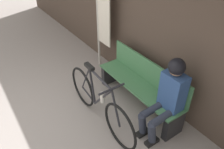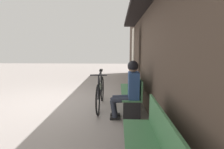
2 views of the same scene
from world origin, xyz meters
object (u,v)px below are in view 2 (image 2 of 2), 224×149
park_bench_near (132,92)px  bicycle (100,92)px  banner_pole (133,56)px  person_seated (129,86)px

park_bench_near → bicycle: bicycle is taller
park_bench_near → bicycle: bearing=-92.7°
bicycle → banner_pole: size_ratio=0.84×
bicycle → banner_pole: bearing=145.1°
person_seated → banner_pole: bearing=173.5°
park_bench_near → banner_pole: banner_pole is taller
bicycle → person_seated: (0.70, 0.70, 0.32)m
banner_pole → park_bench_near: bearing=-5.2°
banner_pole → person_seated: bearing=-6.5°
person_seated → bicycle: bearing=-135.1°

